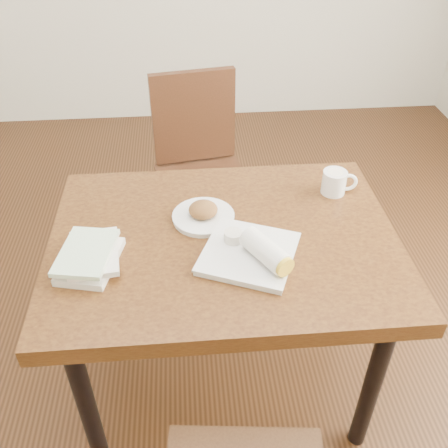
{
  "coord_description": "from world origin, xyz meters",
  "views": [
    {
      "loc": [
        -0.11,
        -1.27,
        1.79
      ],
      "look_at": [
        0.0,
        0.0,
        0.8
      ],
      "focal_mm": 40.0,
      "sensor_mm": 36.0,
      "label": 1
    }
  ],
  "objects": [
    {
      "name": "ground",
      "position": [
        0.0,
        0.0,
        -0.01
      ],
      "size": [
        4.0,
        5.0,
        0.01
      ],
      "primitive_type": "cube",
      "color": "#472814",
      "rests_on": "ground"
    },
    {
      "name": "table",
      "position": [
        0.0,
        0.0,
        0.67
      ],
      "size": [
        1.14,
        0.85,
        0.75
      ],
      "color": "brown",
      "rests_on": "ground"
    },
    {
      "name": "chair_far",
      "position": [
        -0.05,
        0.83,
        0.55
      ],
      "size": [
        0.48,
        0.48,
        0.95
      ],
      "color": "#422213",
      "rests_on": "ground"
    },
    {
      "name": "plate_scone",
      "position": [
        -0.06,
        0.1,
        0.77
      ],
      "size": [
        0.21,
        0.21,
        0.07
      ],
      "color": "white",
      "rests_on": "table"
    },
    {
      "name": "coffee_mug",
      "position": [
        0.43,
        0.22,
        0.8
      ],
      "size": [
        0.13,
        0.09,
        0.09
      ],
      "color": "white",
      "rests_on": "table"
    },
    {
      "name": "plate_burrito",
      "position": [
        0.08,
        -0.12,
        0.78
      ],
      "size": [
        0.36,
        0.36,
        0.09
      ],
      "color": "white",
      "rests_on": "table"
    },
    {
      "name": "book_stack",
      "position": [
        -0.42,
        -0.1,
        0.78
      ],
      "size": [
        0.2,
        0.25,
        0.06
      ],
      "color": "white",
      "rests_on": "table"
    }
  ]
}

